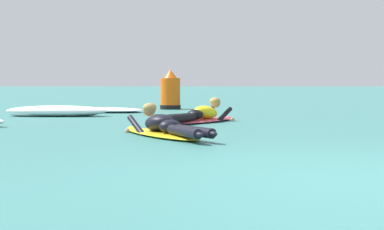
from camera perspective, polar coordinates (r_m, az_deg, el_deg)
The scene contains 6 objects.
ground_plane at distance 15.32m, azimuth 6.34°, elevation 0.16°, with size 120.00×120.00×0.00m, color #387A75.
surfer_near at distance 9.02m, azimuth -2.70°, elevation -1.22°, with size 1.67×2.49×0.55m.
surfer_far at distance 11.92m, azimuth 0.85°, elevation -0.05°, with size 1.68×2.35×0.54m.
whitewater_mid_left at distance 14.34m, azimuth -12.71°, elevation 0.35°, with size 2.40×0.83×0.25m.
whitewater_back at distance 15.91m, azimuth -8.24°, elevation 0.48°, with size 2.28×1.58×0.12m.
channel_marker_buoy at distance 17.35m, azimuth -2.07°, elevation 2.09°, with size 0.60×0.60×1.14m.
Camera 1 is at (-1.38, -5.23, 0.86)m, focal length 56.04 mm.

